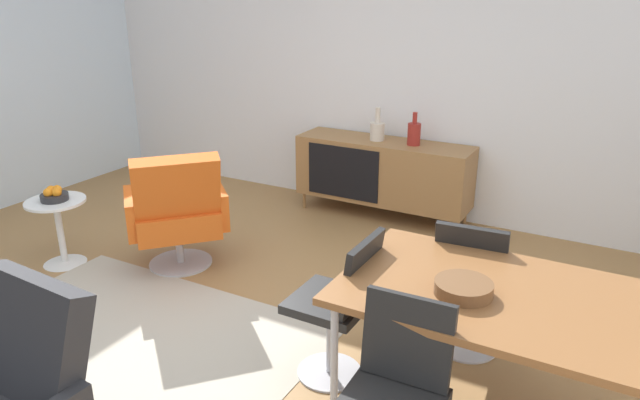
# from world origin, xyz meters

# --- Properties ---
(ground_plane) EXTENTS (8.32, 8.32, 0.00)m
(ground_plane) POSITION_xyz_m (0.00, 0.00, 0.00)
(ground_plane) COLOR #9E7242
(wall_back) EXTENTS (6.80, 0.12, 2.80)m
(wall_back) POSITION_xyz_m (0.00, 2.60, 1.40)
(wall_back) COLOR white
(wall_back) RESTS_ON ground_plane
(sideboard) EXTENTS (1.60, 0.45, 0.72)m
(sideboard) POSITION_xyz_m (0.15, 2.30, 0.44)
(sideboard) COLOR olive
(sideboard) RESTS_ON ground_plane
(vase_cobalt) EXTENTS (0.13, 0.13, 0.30)m
(vase_cobalt) POSITION_xyz_m (0.09, 2.30, 0.81)
(vase_cobalt) COLOR beige
(vase_cobalt) RESTS_ON sideboard
(vase_sculptural_dark) EXTENTS (0.11, 0.11, 0.29)m
(vase_sculptural_dark) POSITION_xyz_m (0.43, 2.30, 0.82)
(vase_sculptural_dark) COLOR maroon
(vase_sculptural_dark) RESTS_ON sideboard
(dining_table) EXTENTS (1.60, 0.90, 0.74)m
(dining_table) POSITION_xyz_m (1.79, -0.03, 0.70)
(dining_table) COLOR brown
(dining_table) RESTS_ON ground_plane
(wooden_bowl_on_table) EXTENTS (0.26, 0.26, 0.06)m
(wooden_bowl_on_table) POSITION_xyz_m (1.56, -0.13, 0.77)
(wooden_bowl_on_table) COLOR brown
(wooden_bowl_on_table) RESTS_ON dining_table
(dining_chair_back_left) EXTENTS (0.43, 0.45, 0.86)m
(dining_chair_back_left) POSITION_xyz_m (1.45, 0.53, 0.47)
(dining_chair_back_left) COLOR black
(dining_chair_back_left) RESTS_ON ground_plane
(dining_chair_near_window) EXTENTS (0.43, 0.40, 0.86)m
(dining_chair_near_window) POSITION_xyz_m (0.90, -0.03, 0.47)
(dining_chair_near_window) COLOR black
(dining_chair_near_window) RESTS_ON ground_plane
(dining_chair_front_left) EXTENTS (0.41, 0.44, 0.86)m
(dining_chair_front_left) POSITION_xyz_m (1.44, -0.59, 0.47)
(dining_chair_front_left) COLOR black
(dining_chair_front_left) RESTS_ON ground_plane
(lounge_chair_red) EXTENTS (0.91, 0.91, 0.95)m
(lounge_chair_red) POSITION_xyz_m (-0.76, 0.57, 0.47)
(lounge_chair_red) COLOR #D85919
(lounge_chair_red) RESTS_ON ground_plane
(side_table_round) EXTENTS (0.44, 0.44, 0.52)m
(side_table_round) POSITION_xyz_m (-1.61, 0.19, 0.32)
(side_table_round) COLOR white
(side_table_round) RESTS_ON ground_plane
(fruit_bowl) EXTENTS (0.20, 0.20, 0.11)m
(fruit_bowl) POSITION_xyz_m (-1.61, 0.19, 0.56)
(fruit_bowl) COLOR #262628
(fruit_bowl) RESTS_ON side_table_round
(area_rug) EXTENTS (2.20, 1.70, 0.01)m
(area_rug) POSITION_xyz_m (-0.36, -0.43, 0.00)
(area_rug) COLOR #B7AD99
(area_rug) RESTS_ON ground_plane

